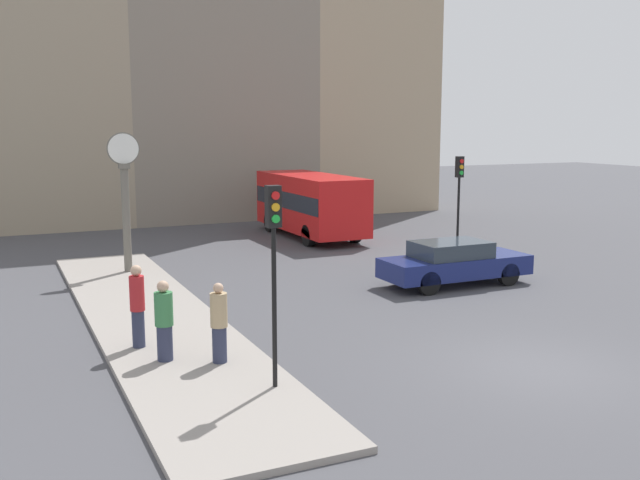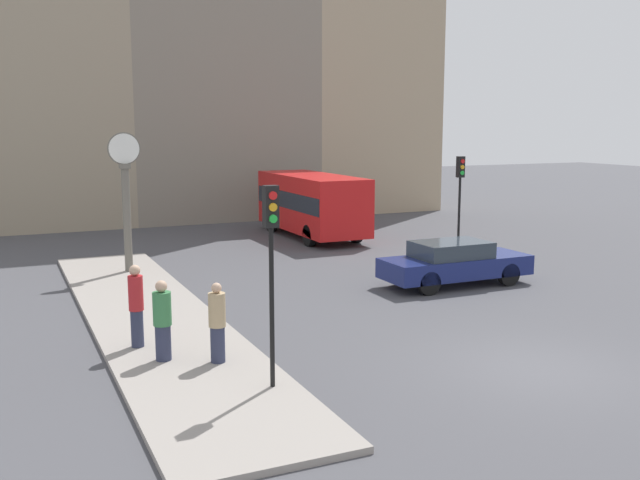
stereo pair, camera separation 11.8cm
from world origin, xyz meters
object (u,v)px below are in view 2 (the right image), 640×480
bus_distant (312,202)px  traffic_light_far (460,187)px  pedestrian_tan_coat (217,323)px  traffic_light_near (271,244)px  pedestrian_red_top (136,305)px  street_clock (126,197)px  pedestrian_green_hoodie (162,321)px  sedan_car (454,263)px

bus_distant → traffic_light_far: (2.64, -7.34, 1.16)m
traffic_light_far → pedestrian_tan_coat: traffic_light_far is taller
traffic_light_near → pedestrian_red_top: bearing=117.9°
traffic_light_far → pedestrian_tan_coat: size_ratio=2.29×
street_clock → pedestrian_tan_coat: (0.06, -10.16, -1.64)m
pedestrian_red_top → traffic_light_near: bearing=-62.1°
pedestrian_green_hoodie → traffic_light_near: bearing=-57.1°
street_clock → pedestrian_tan_coat: size_ratio=2.74×
sedan_car → pedestrian_red_top: bearing=-165.9°
pedestrian_tan_coat → street_clock: bearing=90.4°
sedan_car → pedestrian_green_hoodie: size_ratio=2.80×
sedan_car → bus_distant: size_ratio=0.66×
pedestrian_green_hoodie → traffic_light_far: bearing=29.6°
pedestrian_tan_coat → pedestrian_red_top: size_ratio=0.91×
sedan_car → bus_distant: (-0.14, 10.65, 0.86)m
street_clock → pedestrian_tan_coat: 10.29m
bus_distant → traffic_light_far: size_ratio=1.86×
sedan_car → street_clock: (-8.94, 5.85, 1.87)m
traffic_light_near → pedestrian_green_hoodie: traffic_light_near is taller
traffic_light_near → street_clock: 11.94m
traffic_light_near → pedestrian_red_top: size_ratio=2.05×
pedestrian_green_hoodie → sedan_car: bearing=20.6°
bus_distant → sedan_car: bearing=-89.2°
traffic_light_far → street_clock: 11.72m
pedestrian_tan_coat → pedestrian_red_top: (-1.32, 1.73, 0.11)m
bus_distant → pedestrian_tan_coat: bus_distant is taller
traffic_light_near → street_clock: (-0.60, 11.93, -0.23)m
bus_distant → pedestrian_tan_coat: 17.33m
traffic_light_far → pedestrian_red_top: size_ratio=2.08×
sedan_car → street_clock: street_clock is taller
sedan_car → pedestrian_tan_coat: 9.87m
pedestrian_tan_coat → pedestrian_red_top: bearing=127.3°
sedan_car → bus_distant: bus_distant is taller
pedestrian_green_hoodie → pedestrian_tan_coat: bearing=-30.8°
traffic_light_near → pedestrian_tan_coat: (-0.53, 1.77, -1.87)m
pedestrian_tan_coat → pedestrian_red_top: 2.18m
traffic_light_near → pedestrian_green_hoodie: bearing=122.9°
pedestrian_red_top → pedestrian_green_hoodie: bearing=-74.1°
sedan_car → pedestrian_green_hoodie: pedestrian_green_hoodie is taller
bus_distant → street_clock: street_clock is taller
pedestrian_tan_coat → pedestrian_green_hoodie: (-0.99, 0.59, 0.01)m
sedan_car → pedestrian_tan_coat: (-8.88, -4.30, 0.24)m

